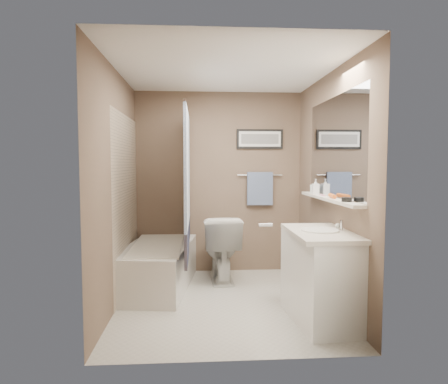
{
  "coord_description": "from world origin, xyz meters",
  "views": [
    {
      "loc": [
        -0.28,
        -4.08,
        1.45
      ],
      "look_at": [
        0.0,
        0.15,
        1.15
      ],
      "focal_mm": 32.0,
      "sensor_mm": 36.0,
      "label": 1
    }
  ],
  "objects": [
    {
      "name": "towel",
      "position": [
        0.55,
        1.2,
        1.12
      ],
      "size": [
        0.34,
        0.05,
        0.44
      ],
      "primitive_type": "cube",
      "color": "#8096BB",
      "rests_on": "towel_bar"
    },
    {
      "name": "toilet",
      "position": [
        0.01,
        0.82,
        0.41
      ],
      "size": [
        0.48,
        0.81,
        0.81
      ],
      "primitive_type": "imported",
      "rotation": [
        0.0,
        0.0,
        3.18
      ],
      "color": "silver",
      "rests_on": "ground"
    },
    {
      "name": "wall_left",
      "position": [
        -1.08,
        0.0,
        1.2
      ],
      "size": [
        0.04,
        2.5,
        2.4
      ],
      "primitive_type": "cube",
      "color": "brown",
      "rests_on": "ground"
    },
    {
      "name": "door",
      "position": [
        0.55,
        -1.24,
        1.0
      ],
      "size": [
        0.8,
        0.02,
        2.0
      ],
      "primitive_type": "cube",
      "color": "silver",
      "rests_on": "wall_front"
    },
    {
      "name": "soap_bottle",
      "position": [
        1.04,
        0.29,
        1.2
      ],
      "size": [
        0.08,
        0.08,
        0.17
      ],
      "primitive_type": "imported",
      "rotation": [
        0.0,
        0.0,
        -0.11
      ],
      "color": "#999999",
      "rests_on": "shelf"
    },
    {
      "name": "door_handle",
      "position": [
        0.22,
        -1.19,
        1.0
      ],
      "size": [
        0.1,
        0.02,
        0.02
      ],
      "primitive_type": "cylinder",
      "rotation": [
        0.0,
        1.57,
        0.0
      ],
      "color": "silver",
      "rests_on": "door"
    },
    {
      "name": "towel_bar",
      "position": [
        0.55,
        1.22,
        1.3
      ],
      "size": [
        0.6,
        0.02,
        0.02
      ],
      "primitive_type": "cylinder",
      "rotation": [
        0.0,
        1.57,
        0.0
      ],
      "color": "silver",
      "rests_on": "wall_back"
    },
    {
      "name": "curtain_upper",
      "position": [
        -0.4,
        0.5,
        1.4
      ],
      "size": [
        0.03,
        1.45,
        1.28
      ],
      "primitive_type": "cube",
      "color": "white",
      "rests_on": "curtain_rod"
    },
    {
      "name": "glass_jar",
      "position": [
        1.04,
        0.36,
        1.17
      ],
      "size": [
        0.08,
        0.08,
        0.1
      ],
      "primitive_type": "cylinder",
      "color": "white",
      "rests_on": "shelf"
    },
    {
      "name": "wall_front",
      "position": [
        0.0,
        -1.23,
        1.2
      ],
      "size": [
        2.2,
        0.04,
        2.4
      ],
      "primitive_type": "cube",
      "color": "brown",
      "rests_on": "ground"
    },
    {
      "name": "hair_brush_front",
      "position": [
        1.04,
        -0.27,
        1.14
      ],
      "size": [
        0.07,
        0.22,
        0.04
      ],
      "primitive_type": "cylinder",
      "rotation": [
        1.57,
        0.0,
        -0.13
      ],
      "color": "#D65C1E",
      "rests_on": "shelf"
    },
    {
      "name": "curtain_rod",
      "position": [
        -0.4,
        0.5,
        2.05
      ],
      "size": [
        0.02,
        1.55,
        0.02
      ],
      "primitive_type": "cylinder",
      "rotation": [
        1.57,
        0.0,
        0.0
      ],
      "color": "silver",
      "rests_on": "wall_left"
    },
    {
      "name": "sink_basin",
      "position": [
        0.83,
        -0.56,
        0.85
      ],
      "size": [
        0.34,
        0.34,
        0.01
      ],
      "primitive_type": "cylinder",
      "color": "white",
      "rests_on": "countertop"
    },
    {
      "name": "pink_comb",
      "position": [
        1.04,
        0.05,
        1.12
      ],
      "size": [
        0.04,
        0.16,
        0.01
      ],
      "primitive_type": "cube",
      "rotation": [
        0.0,
        0.0,
        -0.05
      ],
      "color": "pink",
      "rests_on": "shelf"
    },
    {
      "name": "art_frame",
      "position": [
        0.55,
        1.23,
        1.78
      ],
      "size": [
        0.62,
        0.02,
        0.26
      ],
      "primitive_type": "cube",
      "color": "black",
      "rests_on": "wall_back"
    },
    {
      "name": "candle_bowl_near",
      "position": [
        1.04,
        -0.65,
        1.14
      ],
      "size": [
        0.09,
        0.09,
        0.04
      ],
      "primitive_type": "cylinder",
      "color": "black",
      "rests_on": "shelf"
    },
    {
      "name": "tub_rim",
      "position": [
        -0.75,
        0.55,
        0.5
      ],
      "size": [
        0.56,
        1.36,
        0.02
      ],
      "primitive_type": "cube",
      "color": "silver",
      "rests_on": "bathtub"
    },
    {
      "name": "tile_surround",
      "position": [
        -1.09,
        0.5,
        1.0
      ],
      "size": [
        0.02,
        1.55,
        2.0
      ],
      "primitive_type": "cube",
      "color": "#BBA78E",
      "rests_on": "wall_left"
    },
    {
      "name": "art_mat",
      "position": [
        0.55,
        1.22,
        1.78
      ],
      "size": [
        0.56,
        0.0,
        0.2
      ],
      "primitive_type": "cube",
      "color": "white",
      "rests_on": "art_frame"
    },
    {
      "name": "shelf",
      "position": [
        1.04,
        -0.15,
        1.1
      ],
      "size": [
        0.12,
        1.6,
        0.03
      ],
      "primitive_type": "cube",
      "color": "silver",
      "rests_on": "wall_right"
    },
    {
      "name": "curtain_lower",
      "position": [
        -0.4,
        0.5,
        0.58
      ],
      "size": [
        0.03,
        1.45,
        0.36
      ],
      "primitive_type": "cube",
      "color": "#282D4C",
      "rests_on": "curtain_rod"
    },
    {
      "name": "faucet_knob",
      "position": [
        1.03,
        -0.46,
        0.87
      ],
      "size": [
        0.05,
        0.05,
        0.05
      ],
      "primitive_type": "sphere",
      "color": "silver",
      "rests_on": "countertop"
    },
    {
      "name": "faucet_spout",
      "position": [
        1.03,
        -0.56,
        0.89
      ],
      "size": [
        0.02,
        0.02,
        0.1
      ],
      "primitive_type": "cylinder",
      "color": "silver",
      "rests_on": "countertop"
    },
    {
      "name": "vanity",
      "position": [
        0.85,
        -0.56,
        0.4
      ],
      "size": [
        0.57,
        0.94,
        0.8
      ],
      "primitive_type": "cube",
      "rotation": [
        0.0,
        0.0,
        0.09
      ],
      "color": "white",
      "rests_on": "ground"
    },
    {
      "name": "wall_back",
      "position": [
        0.0,
        1.23,
        1.2
      ],
      "size": [
        2.2,
        0.04,
        2.4
      ],
      "primitive_type": "cube",
      "color": "brown",
      "rests_on": "ground"
    },
    {
      "name": "bathtub",
      "position": [
        -0.75,
        0.55,
        0.25
      ],
      "size": [
        0.89,
        1.58,
        0.5
      ],
      "primitive_type": "cube",
      "rotation": [
        0.0,
        0.0,
        -0.13
      ],
      "color": "silver",
      "rests_on": "ground"
    },
    {
      "name": "ceiling",
      "position": [
        0.0,
        0.0,
        2.38
      ],
      "size": [
        2.2,
        2.5,
        0.04
      ],
      "primitive_type": "cube",
      "color": "white",
      "rests_on": "wall_back"
    },
    {
      "name": "mirror",
      "position": [
        1.09,
        -0.15,
        1.62
      ],
      "size": [
        0.02,
        1.6,
        1.0
      ],
      "primitive_type": "cube",
      "color": "silver",
      "rests_on": "wall_right"
    },
    {
      "name": "art_image",
      "position": [
        0.55,
        1.22,
        1.78
      ],
      "size": [
        0.5,
        0.0,
        0.13
      ],
      "primitive_type": "cube",
      "color": "#595959",
      "rests_on": "art_mat"
    },
    {
      "name": "wall_right",
      "position": [
        1.08,
        0.0,
        1.2
      ],
      "size": [
        0.04,
        2.5,
        2.4
      ],
      "primitive_type": "cube",
      "color": "brown",
      "rests_on": "ground"
    },
    {
      "name": "countertop",
      "position": [
        0.84,
        -0.56,
        0.82
      ],
      "size": [
        0.54,
        0.96,
        0.04
      ],
      "primitive_type": "cube",
      "color": "beige",
      "rests_on": "vanity"
    },
    {
      "name": "ground",
      "position": [
        0.0,
        0.0,
        0.0
      ],
      "size": [
        2.5,
        2.5,
        0.0
      ],
      "primitive_type": "plane",
      "color": "#BCB9AE",
      "rests_on": "ground"
    }
  ]
}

